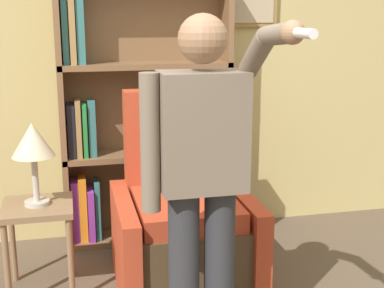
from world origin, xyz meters
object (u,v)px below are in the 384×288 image
(bookcase, at_px, (130,115))
(armchair, at_px, (182,226))
(table_lamp, at_px, (33,144))
(person_standing, at_px, (202,172))
(side_table, at_px, (38,221))

(bookcase, relative_size, armchair, 1.64)
(bookcase, distance_m, table_lamp, 0.94)
(bookcase, xyz_separation_m, table_lamp, (-0.64, -0.69, -0.01))
(armchair, xyz_separation_m, person_standing, (-0.06, -0.74, 0.58))
(bookcase, bearing_deg, person_standing, -83.85)
(person_standing, relative_size, table_lamp, 3.38)
(bookcase, distance_m, armchair, 0.98)
(bookcase, xyz_separation_m, armchair, (0.22, -0.77, -0.57))
(person_standing, xyz_separation_m, table_lamp, (-0.80, 0.82, -0.02))
(bookcase, height_order, armchair, bookcase)
(armchair, bearing_deg, person_standing, -94.41)
(bookcase, relative_size, side_table, 3.49)
(side_table, bearing_deg, table_lamp, 180.00)
(side_table, bearing_deg, armchair, -5.32)
(person_standing, distance_m, table_lamp, 1.15)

